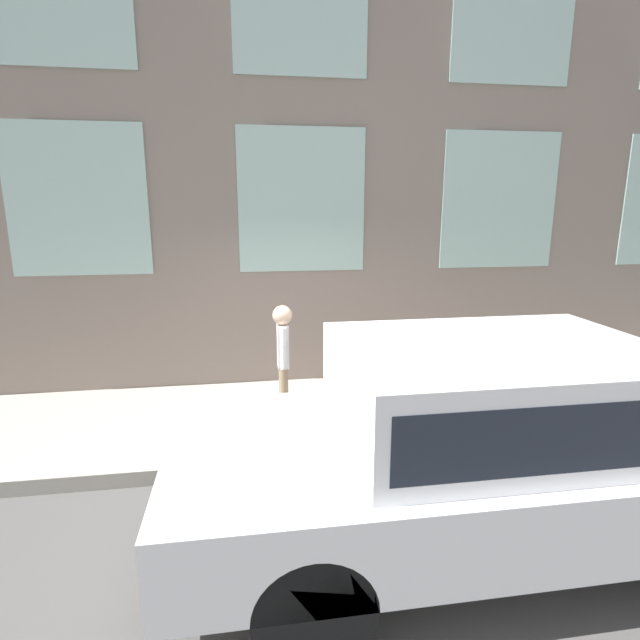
% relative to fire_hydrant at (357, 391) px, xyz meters
% --- Properties ---
extents(ground_plane, '(80.00, 80.00, 0.00)m').
position_rel_fire_hydrant_xyz_m(ground_plane, '(-0.69, 0.43, -0.60)').
color(ground_plane, '#514F4C').
extents(sidewalk, '(2.41, 60.00, 0.17)m').
position_rel_fire_hydrant_xyz_m(sidewalk, '(0.52, 0.43, -0.52)').
color(sidewalk, '#A8A093').
rests_on(sidewalk, ground_plane).
extents(fire_hydrant, '(0.30, 0.42, 0.84)m').
position_rel_fire_hydrant_xyz_m(fire_hydrant, '(0.00, 0.00, 0.00)').
color(fire_hydrant, red).
rests_on(fire_hydrant, sidewalk).
extents(person, '(0.35, 0.23, 1.43)m').
position_rel_fire_hydrant_xyz_m(person, '(0.27, 0.84, 0.42)').
color(person, '#998466').
rests_on(person, sidewalk).
extents(parked_car_white_near, '(2.04, 5.02, 1.69)m').
position_rel_fire_hydrant_xyz_m(parked_car_white_near, '(-1.93, -0.64, 0.34)').
color(parked_car_white_near, black).
rests_on(parked_car_white_near, ground_plane).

